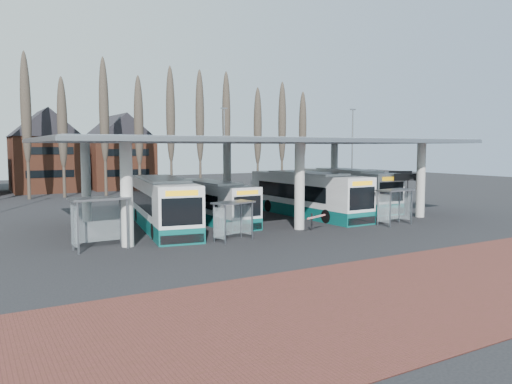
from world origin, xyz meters
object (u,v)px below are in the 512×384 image
shelter_0 (99,211)px  shelter_2 (394,199)px  bus_0 (162,205)px  bus_3 (347,189)px  bus_2 (306,195)px  bus_1 (210,202)px  shelter_1 (232,212)px

shelter_0 → shelter_2: bearing=-7.9°
bus_0 → bus_3: size_ratio=0.99×
bus_2 → bus_3: size_ratio=0.99×
bus_3 → shelter_0: (-24.90, -8.16, 0.42)m
shelter_2 → bus_3: bearing=61.9°
bus_0 → bus_3: bus_3 is taller
bus_2 → bus_3: (6.83, 2.83, -0.01)m
bus_2 → shelter_2: bearing=-71.6°
shelter_2 → bus_0: bearing=150.2°
bus_0 → bus_2: bearing=11.2°
bus_1 → bus_2: bearing=-8.9°
shelter_1 → bus_0: bearing=94.0°
bus_1 → shelter_2: 13.75m
shelter_0 → shelter_1: bearing=-13.5°
bus_0 → bus_1: bearing=27.9°
bus_2 → bus_3: bus_2 is taller
bus_3 → bus_1: bearing=-166.2°
bus_1 → shelter_2: size_ratio=3.84×
bus_3 → shelter_1: 19.81m
bus_2 → shelter_0: bearing=-164.9°
shelter_0 → shelter_2: (20.68, -1.92, -0.22)m
bus_1 → bus_0: bearing=-163.3°
bus_2 → shelter_0: size_ratio=4.10×
bus_2 → shelter_1: bearing=-148.5°
bus_0 → bus_1: (4.29, 1.42, -0.22)m
bus_1 → bus_2: bus_2 is taller
bus_1 → shelter_0: size_ratio=3.52×
shelter_0 → shelter_1: 7.73m
bus_0 → shelter_2: bearing=-14.8°
bus_2 → shelter_2: size_ratio=4.47×
bus_2 → bus_0: bearing=-179.8°
shelter_0 → bus_0: bearing=39.9°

